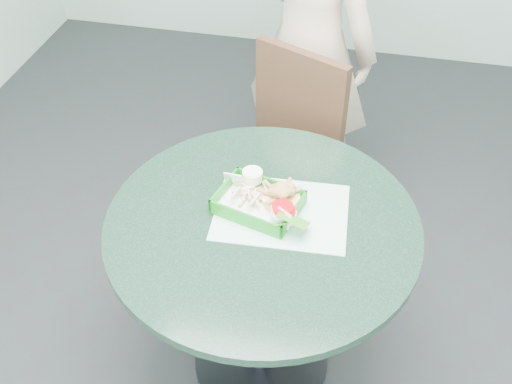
% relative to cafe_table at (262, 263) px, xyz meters
% --- Properties ---
extents(floor, '(4.00, 5.00, 0.02)m').
position_rel_cafe_table_xyz_m(floor, '(0.00, 0.00, -0.58)').
color(floor, '#303335').
rests_on(floor, ground).
extents(cafe_table, '(0.95, 0.95, 0.75)m').
position_rel_cafe_table_xyz_m(cafe_table, '(0.00, 0.00, 0.00)').
color(cafe_table, '#25262D').
rests_on(cafe_table, floor).
extents(dining_chair, '(0.41, 0.41, 0.93)m').
position_rel_cafe_table_xyz_m(dining_chair, '(-0.01, 0.64, -0.05)').
color(dining_chair, '#4F2E15').
rests_on(dining_chair, floor).
extents(diner_person, '(0.76, 0.63, 1.79)m').
position_rel_cafe_table_xyz_m(diner_person, '(-0.02, 0.99, 0.32)').
color(diner_person, beige).
rests_on(diner_person, floor).
extents(placemat, '(0.42, 0.32, 0.00)m').
position_rel_cafe_table_xyz_m(placemat, '(0.05, 0.05, 0.17)').
color(placemat, '#ADDBCD').
rests_on(placemat, cafe_table).
extents(food_basket, '(0.24, 0.18, 0.05)m').
position_rel_cafe_table_xyz_m(food_basket, '(-0.02, 0.05, 0.19)').
color(food_basket, '#108718').
rests_on(food_basket, placemat).
extents(crab_sandwich, '(0.12, 0.12, 0.07)m').
position_rel_cafe_table_xyz_m(crab_sandwich, '(0.03, 0.09, 0.22)').
color(crab_sandwich, '#F1C377').
rests_on(crab_sandwich, food_basket).
extents(fries_pile, '(0.13, 0.13, 0.04)m').
position_rel_cafe_table_xyz_m(fries_pile, '(-0.07, 0.08, 0.21)').
color(fries_pile, beige).
rests_on(fries_pile, food_basket).
extents(sauce_ramekin, '(0.06, 0.06, 0.04)m').
position_rel_cafe_table_xyz_m(sauce_ramekin, '(-0.08, 0.13, 0.22)').
color(sauce_ramekin, white).
rests_on(sauce_ramekin, food_basket).
extents(garnish_cup, '(0.11, 0.11, 0.05)m').
position_rel_cafe_table_xyz_m(garnish_cup, '(0.08, 0.02, 0.21)').
color(garnish_cup, white).
rests_on(garnish_cup, food_basket).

